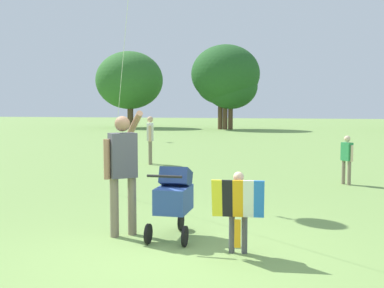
# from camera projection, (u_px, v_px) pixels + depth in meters

# --- Properties ---
(ground_plane) EXTENTS (120.00, 120.00, 0.00)m
(ground_plane) POSITION_uv_depth(u_px,v_px,m) (172.00, 258.00, 5.99)
(ground_plane) COLOR #75994C
(treeline_distant) EXTENTS (30.74, 7.05, 6.41)m
(treeline_distant) POSITION_uv_depth(u_px,v_px,m) (250.00, 79.00, 36.33)
(treeline_distant) COLOR brown
(treeline_distant) RESTS_ON ground
(child_with_butterfly_kite) EXTENTS (0.66, 0.37, 1.06)m
(child_with_butterfly_kite) POSITION_uv_depth(u_px,v_px,m) (238.00, 204.00, 6.09)
(child_with_butterfly_kite) COLOR #4C4C51
(child_with_butterfly_kite) RESTS_ON ground
(person_adult_flyer) EXTENTS (0.53, 0.70, 1.83)m
(person_adult_flyer) POSITION_uv_depth(u_px,v_px,m) (123.00, 164.00, 6.91)
(person_adult_flyer) COLOR #7F705B
(person_adult_flyer) RESTS_ON ground
(stroller) EXTENTS (0.57, 1.09, 1.03)m
(stroller) POSITION_uv_depth(u_px,v_px,m) (174.00, 196.00, 6.87)
(stroller) COLOR black
(stroller) RESTS_ON ground
(person_red_shirt) EXTENTS (0.28, 0.31, 1.17)m
(person_red_shirt) POSITION_uv_depth(u_px,v_px,m) (347.00, 156.00, 11.38)
(person_red_shirt) COLOR #7F705B
(person_red_shirt) RESTS_ON ground
(person_sitting_far) EXTENTS (0.28, 0.48, 1.53)m
(person_sitting_far) POSITION_uv_depth(u_px,v_px,m) (150.00, 136.00, 15.25)
(person_sitting_far) COLOR #7F705B
(person_sitting_far) RESTS_ON ground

